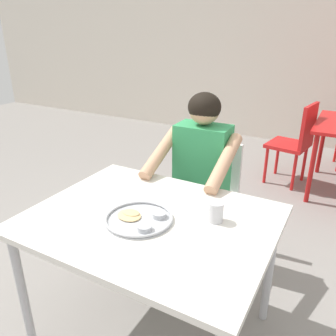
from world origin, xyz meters
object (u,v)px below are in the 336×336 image
(thali_tray, at_px, (140,218))
(diner_foreground, at_px, (197,171))
(table_foreground, at_px, (151,229))
(drinking_cup, at_px, (216,211))
(chair_foreground, at_px, (208,190))
(chair_red_left, at_px, (297,139))

(thali_tray, relative_size, diner_foreground, 0.27)
(table_foreground, bearing_deg, thali_tray, -115.77)
(table_foreground, height_order, thali_tray, thali_tray)
(drinking_cup, bearing_deg, chair_foreground, 114.54)
(table_foreground, height_order, diner_foreground, diner_foreground)
(chair_foreground, bearing_deg, table_foreground, -86.17)
(thali_tray, distance_m, diner_foreground, 0.69)
(diner_foreground, bearing_deg, chair_foreground, 91.20)
(thali_tray, height_order, drinking_cup, drinking_cup)
(diner_foreground, distance_m, chair_red_left, 1.76)
(chair_foreground, xyz_separation_m, chair_red_left, (0.35, 1.50, 0.02))
(chair_foreground, relative_size, diner_foreground, 0.69)
(thali_tray, relative_size, chair_foreground, 0.39)
(drinking_cup, height_order, chair_foreground, same)
(chair_foreground, xyz_separation_m, diner_foreground, (0.00, -0.22, 0.23))
(diner_foreground, height_order, chair_red_left, diner_foreground)
(table_foreground, relative_size, thali_tray, 3.59)
(drinking_cup, xyz_separation_m, chair_foreground, (-0.34, 0.74, -0.29))
(drinking_cup, bearing_deg, thali_tray, -151.18)
(chair_foreground, distance_m, diner_foreground, 0.32)
(drinking_cup, relative_size, chair_red_left, 0.11)
(table_foreground, xyz_separation_m, chair_red_left, (0.29, 2.35, -0.16))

